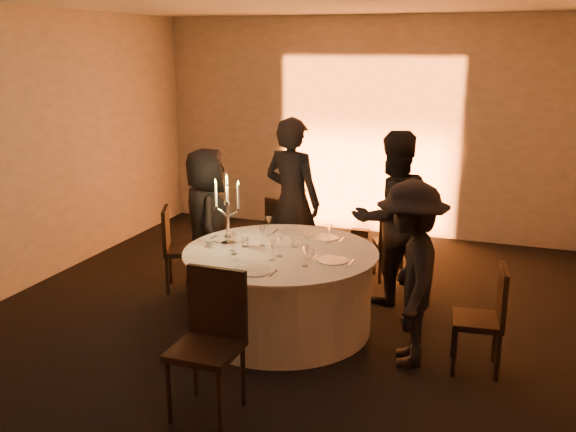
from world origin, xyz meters
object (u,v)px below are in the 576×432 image
(chair_back_right, at_px, (394,240))
(coffee_cup, at_px, (210,244))
(guest_back_left, at_px, (292,201))
(guest_back_right, at_px, (392,218))
(candelabra, at_px, (228,220))
(guest_left, at_px, (207,222))
(guest_right, at_px, (410,274))
(chair_front, at_px, (211,333))
(chair_right, at_px, (487,313))
(chair_left, at_px, (177,244))
(chair_back_left, at_px, (284,230))
(banquet_table, at_px, (281,290))

(chair_back_right, xyz_separation_m, coffee_cup, (-1.42, -1.73, 0.32))
(guest_back_left, height_order, guest_back_right, guest_back_left)
(candelabra, bearing_deg, guest_back_left, 79.70)
(guest_back_left, bearing_deg, coffee_cup, 89.65)
(chair_back_right, relative_size, guest_left, 0.55)
(chair_back_right, xyz_separation_m, guest_back_right, (0.08, -0.59, 0.41))
(guest_right, bearing_deg, chair_back_right, -177.41)
(candelabra, bearing_deg, chair_front, -69.79)
(guest_left, height_order, coffee_cup, guest_left)
(chair_right, distance_m, candelabra, 2.45)
(chair_back_right, height_order, guest_left, guest_left)
(chair_left, bearing_deg, coffee_cup, -156.27)
(guest_right, height_order, candelabra, guest_right)
(chair_left, distance_m, guest_back_left, 1.34)
(chair_left, relative_size, chair_back_right, 1.07)
(guest_back_left, relative_size, guest_right, 1.19)
(guest_right, bearing_deg, guest_back_left, -145.29)
(chair_front, distance_m, guest_back_left, 2.72)
(chair_back_right, xyz_separation_m, candelabra, (-1.28, -1.62, 0.53))
(chair_right, bearing_deg, candelabra, -101.47)
(chair_back_right, height_order, chair_front, chair_front)
(guest_right, bearing_deg, guest_left, -122.41)
(chair_left, xyz_separation_m, chair_back_left, (0.89, 0.98, -0.02))
(guest_back_right, bearing_deg, candelabra, -1.49)
(chair_left, distance_m, chair_front, 2.49)
(chair_back_left, distance_m, coffee_cup, 1.69)
(guest_back_left, bearing_deg, chair_back_left, -42.12)
(chair_back_right, distance_m, guest_right, 1.96)
(chair_left, bearing_deg, guest_back_right, -102.40)
(chair_left, height_order, coffee_cup, chair_left)
(chair_left, relative_size, candelabra, 1.34)
(candelabra, bearing_deg, banquet_table, -0.66)
(chair_back_right, bearing_deg, chair_right, 98.09)
(chair_back_right, distance_m, guest_back_left, 1.23)
(chair_back_left, distance_m, candelabra, 1.63)
(chair_front, bearing_deg, chair_back_right, 76.82)
(chair_front, bearing_deg, coffee_cup, 116.76)
(chair_front, distance_m, coffee_cup, 1.53)
(banquet_table, relative_size, chair_front, 1.70)
(guest_back_left, bearing_deg, guest_back_right, -174.32)
(banquet_table, bearing_deg, chair_left, 158.04)
(guest_back_right, bearing_deg, chair_front, 33.28)
(guest_left, relative_size, coffee_cup, 14.30)
(chair_back_left, height_order, guest_right, guest_right)
(candelabra, bearing_deg, guest_back_right, 37.12)
(chair_right, height_order, guest_back_left, guest_back_left)
(chair_front, bearing_deg, chair_back_left, 100.53)
(chair_front, height_order, coffee_cup, chair_front)
(chair_back_left, bearing_deg, guest_left, 78.25)
(chair_left, distance_m, guest_right, 2.79)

